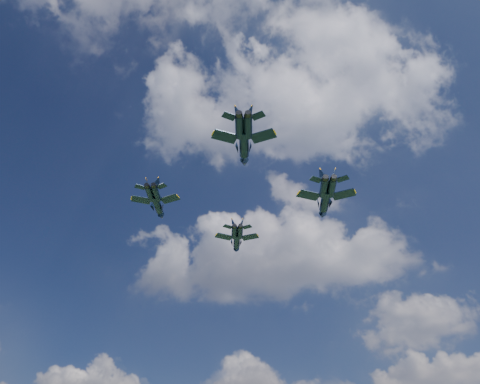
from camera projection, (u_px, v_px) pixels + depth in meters
name	position (u px, v px, depth m)	size (l,w,h in m)	color
jet_lead	(237.00, 241.00, 115.47)	(10.46, 14.10, 3.32)	black
jet_left	(158.00, 205.00, 102.66)	(10.70, 14.06, 3.32)	black
jet_right	(325.00, 201.00, 102.12)	(12.65, 16.74, 3.95)	black
jet_slot	(244.00, 145.00, 88.03)	(11.92, 15.85, 3.73)	black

